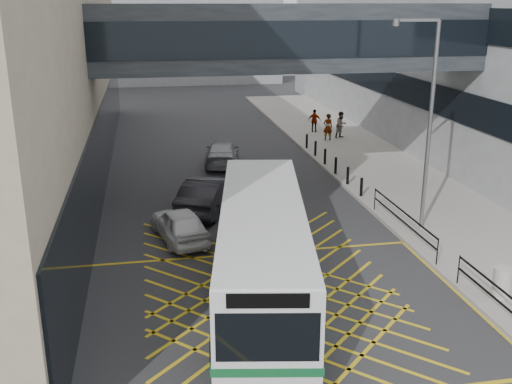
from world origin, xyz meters
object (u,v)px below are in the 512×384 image
car_white (180,224)px  car_silver (222,153)px  street_lamp (426,114)px  bus (262,248)px  pedestrian_b (341,125)px  litter_bin (502,282)px  car_dark (208,194)px  pedestrian_a (328,127)px  pedestrian_c (314,121)px

car_white → car_silver: 11.56m
street_lamp → bus: bearing=-142.2°
car_silver → pedestrian_b: pedestrian_b is taller
litter_bin → car_dark: bearing=128.5°
litter_bin → pedestrian_a: pedestrian_a is taller
car_white → pedestrian_b: size_ratio=2.39×
litter_bin → bus: bearing=167.3°
pedestrian_a → pedestrian_c: bearing=-86.9°
car_white → car_dark: size_ratio=0.84×
car_white → street_lamp: (9.74, -0.72, 4.22)m
bus → pedestrian_c: bearing=80.3°
bus → litter_bin: bus is taller
car_silver → litter_bin: (6.53, -18.14, -0.06)m
bus → pedestrian_a: bearing=77.7°
pedestrian_b → car_white: bearing=-152.0°
bus → car_dark: 8.70m
car_silver → pedestrian_c: 10.42m
car_white → pedestrian_a: pedestrian_a is taller
pedestrian_a → pedestrian_c: 2.73m
litter_bin → pedestrian_c: bearing=87.6°
litter_bin → pedestrian_b: bearing=84.3°
car_white → street_lamp: 10.64m
street_lamp → litter_bin: size_ratio=8.48×
car_white → bus: bearing=99.7°
car_silver → street_lamp: bearing=129.0°
car_dark → pedestrian_b: pedestrian_b is taller
car_dark → pedestrian_c: (9.21, 15.02, 0.17)m
car_dark → pedestrian_c: bearing=-97.9°
car_dark → street_lamp: street_lamp is taller
litter_bin → pedestrian_b: pedestrian_b is taller
bus → car_silver: bearing=97.0°
street_lamp → pedestrian_a: bearing=92.0°
car_dark → pedestrian_b: (10.49, 12.87, 0.26)m
street_lamp → pedestrian_a: size_ratio=4.65×
pedestrian_a → litter_bin: bearing=86.9°
litter_bin → pedestrian_c: size_ratio=0.61×
bus → litter_bin: (7.37, -1.66, -1.04)m
bus → car_dark: bus is taller
car_silver → litter_bin: car_silver is taller
pedestrian_b → car_silver: bearing=-175.8°
car_white → litter_bin: 11.94m
litter_bin → pedestrian_a: 22.61m
car_dark → pedestrian_b: 16.60m
bus → litter_bin: size_ratio=11.74×
pedestrian_c → pedestrian_b: bearing=145.2°
car_dark → litter_bin: (8.17, -10.28, -0.14)m
car_silver → pedestrian_a: size_ratio=2.57×
car_white → car_silver: bearing=-119.3°
street_lamp → pedestrian_a: street_lamp is taller
bus → pedestrian_c: (8.41, 23.64, -0.72)m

